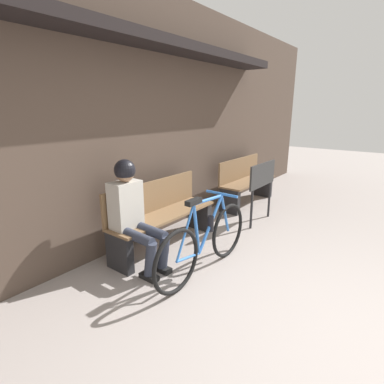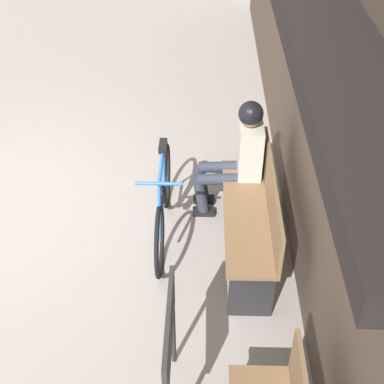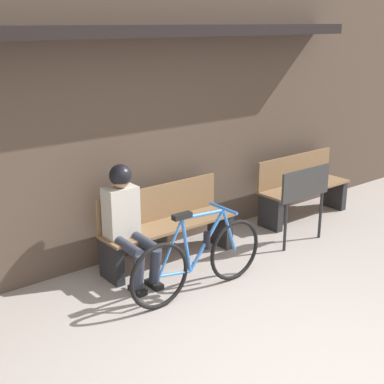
# 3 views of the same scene
# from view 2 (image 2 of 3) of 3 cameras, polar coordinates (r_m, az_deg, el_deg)

# --- Properties ---
(ground_plane) EXTENTS (24.00, 24.00, 0.00)m
(ground_plane) POSITION_cam_2_polar(r_m,az_deg,el_deg) (5.78, -18.40, -1.78)
(ground_plane) COLOR gray
(storefront_wall) EXTENTS (12.00, 0.56, 3.20)m
(storefront_wall) POSITION_cam_2_polar(r_m,az_deg,el_deg) (4.63, 12.57, 13.51)
(storefront_wall) COLOR #4C3D33
(storefront_wall) RESTS_ON ground_plane
(park_bench_near) EXTENTS (1.60, 0.42, 0.85)m
(park_bench_near) POSITION_cam_2_polar(r_m,az_deg,el_deg) (4.82, 6.54, -2.58)
(park_bench_near) COLOR brown
(park_bench_near) RESTS_ON ground_plane
(bicycle) EXTENTS (1.61, 0.40, 0.89)m
(bicycle) POSITION_cam_2_polar(r_m,az_deg,el_deg) (4.99, -3.10, -1.18)
(bicycle) COLOR black
(bicycle) RESTS_ON ground_plane
(person_seated) EXTENTS (0.34, 0.65, 1.23)m
(person_seated) POSITION_cam_2_polar(r_m,az_deg,el_deg) (5.10, 5.04, 4.34)
(person_seated) COLOR #2D3342
(person_seated) RESTS_ON ground_plane
(signboard) EXTENTS (0.80, 0.04, 0.95)m
(signboard) POSITION_cam_2_polar(r_m,az_deg,el_deg) (3.52, -2.44, -15.37)
(signboard) COLOR #232326
(signboard) RESTS_ON ground_plane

